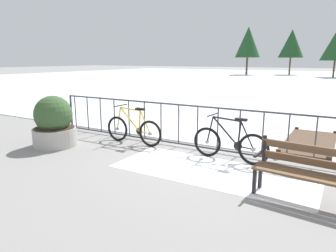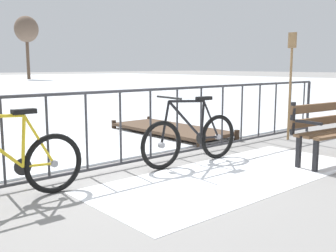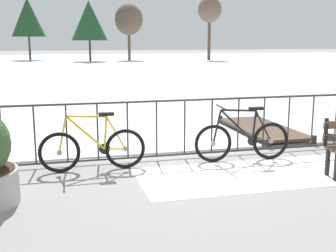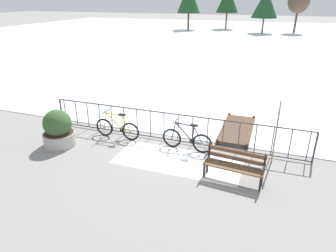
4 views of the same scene
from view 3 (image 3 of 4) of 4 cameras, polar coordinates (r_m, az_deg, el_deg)
The scene contains 11 objects.
ground_plane at distance 7.95m, azimuth 3.91°, elevation -4.09°, with size 160.00×160.00×0.00m, color gray.
frozen_pond at distance 35.82m, azimuth -10.51°, elevation 7.67°, with size 80.00×56.00×0.03m, color silver.
snow_patch at distance 7.12m, azimuth 11.83°, elevation -6.11°, with size 3.85×1.57×0.01m, color white.
railing_fence at distance 7.82m, azimuth 3.96°, elevation -0.13°, with size 9.06×0.06×1.07m.
bicycle_near_railing at distance 7.17m, azimuth -9.71°, elevation -2.88°, with size 1.71×0.52×0.97m.
bicycle_second at distance 7.75m, azimuth 9.64°, elevation -1.82°, with size 1.71×0.52×0.97m.
wooden_dock at distance 10.14m, azimuth 12.11°, elevation -0.28°, with size 1.10×2.72×0.20m.
tree_far_west at distance 43.12m, azimuth -10.21°, elevation 13.32°, with size 3.42×3.42×5.68m.
tree_west_mid at distance 45.83m, azimuth 5.43°, elevation 14.71°, with size 2.36×2.36×6.34m.
tree_centre at distance 45.89m, azimuth -5.12°, elevation 13.59°, with size 2.85×2.85×5.65m.
tree_far_east at distance 47.51m, azimuth -17.74°, elevation 13.30°, with size 3.37×3.37×6.20m.
Camera 3 is at (-2.41, -7.28, 2.09)m, focal length 46.95 mm.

